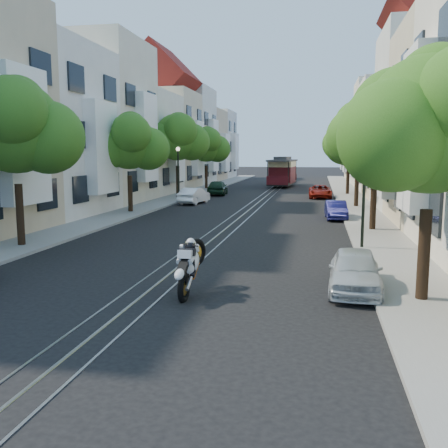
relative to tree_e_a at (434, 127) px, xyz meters
The scene contains 26 objects.
ground 32.17m from the tree_e_a, 103.17° to the left, with size 200.00×200.00×0.00m, color black.
sidewalk_east 31.33m from the tree_e_a, 90.02° to the left, with size 2.50×80.00×0.12m, color gray.
sidewalk_west 34.52m from the tree_e_a, 115.07° to the left, with size 2.50×80.00×0.12m, color gray.
rail_left 32.29m from the tree_e_a, 104.13° to the left, with size 0.06×80.00×0.02m, color gray.
rail_slot 32.16m from the tree_e_a, 103.17° to the left, with size 0.06×80.00×0.02m, color gray.
rail_right 32.04m from the tree_e_a, 102.21° to the left, with size 0.06×80.00×0.02m, color gray.
lane_line 32.16m from the tree_e_a, 103.17° to the left, with size 0.08×80.00×0.01m, color tan.
townhouses_east 31.29m from the tree_e_a, 81.53° to the left, with size 7.75×72.00×12.00m.
townhouses_west 36.38m from the tree_e_a, 121.73° to the left, with size 7.75×72.00×11.76m.
tree_e_a is the anchor object (origin of this frame).
tree_e_b 12.00m from the tree_e_a, 90.00° to the left, with size 4.93×4.08×6.68m.
tree_e_c 23.00m from the tree_e_a, 90.00° to the left, with size 4.84×3.99×6.52m.
tree_e_d 34.00m from the tree_e_a, 90.00° to the left, with size 5.01×4.16×6.85m.
tree_w_a 15.25m from the tree_e_a, 160.85° to the left, with size 4.93×4.08×6.68m.
tree_w_b 22.28m from the tree_e_a, 130.27° to the left, with size 4.72×3.87×6.27m.
tree_w_c 31.49m from the tree_e_a, 117.22° to the left, with size 5.13×4.28×7.09m.
tree_w_d 41.57m from the tree_e_a, 110.27° to the left, with size 4.84×3.99×6.52m.
lamp_east 7.26m from the tree_e_a, 97.79° to the left, with size 0.32×0.32×4.16m.
lamp_west 28.51m from the tree_e_a, 118.45° to the left, with size 0.32×0.32×4.16m.
sportbike_rider 7.03m from the tree_e_a, behind, with size 0.49×2.20×1.51m.
cable_car 45.16m from the tree_e_a, 98.62° to the left, with size 3.06×8.27×3.12m.
parked_car_e_near 4.24m from the tree_e_a, 153.13° to the left, with size 1.39×3.46×1.18m, color #B7BEC4.
parked_car_e_mid 16.92m from the tree_e_a, 95.79° to the left, with size 1.13×3.24×1.07m, color #0D0F45.
parked_car_e_far 30.65m from the tree_e_a, 94.77° to the left, with size 1.86×4.03×1.12m, color maroon.
parked_car_w_mid 26.73m from the tree_e_a, 116.83° to the left, with size 1.29×3.70×1.22m, color white.
parked_car_w_far 34.14m from the tree_e_a, 110.31° to the left, with size 1.63×4.04×1.38m, color black.
Camera 1 is at (4.54, -16.00, 3.77)m, focal length 40.00 mm.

